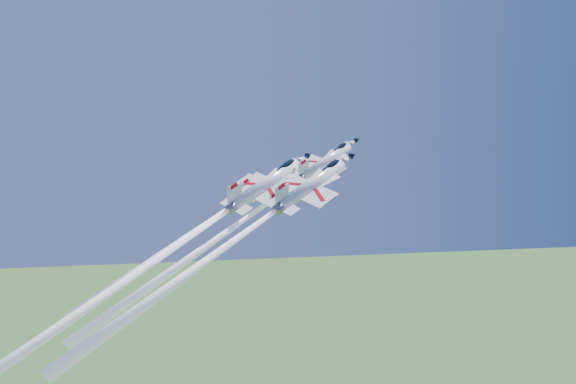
{
  "coord_description": "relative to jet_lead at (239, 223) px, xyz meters",
  "views": [
    {
      "loc": [
        -12.99,
        -103.46,
        127.9
      ],
      "look_at": [
        0.0,
        0.0,
        106.51
      ],
      "focal_mm": 40.0,
      "sensor_mm": 36.0,
      "label": 1
    }
  ],
  "objects": [
    {
      "name": "jet_left",
      "position": [
        -5.49,
        2.82,
        -0.87
      ],
      "size": [
        30.08,
        21.3,
        30.62
      ],
      "rotation": [
        0.44,
        0.16,
        -0.98
      ],
      "color": "white"
    },
    {
      "name": "jet_slot",
      "position": [
        -15.91,
        -7.67,
        -5.55
      ],
      "size": [
        47.02,
        33.77,
        53.75
      ],
      "rotation": [
        0.44,
        0.16,
        -0.98
      ],
      "color": "white"
    },
    {
      "name": "jet_right",
      "position": [
        -1.81,
        -9.0,
        -0.7
      ],
      "size": [
        35.75,
        25.27,
        35.78
      ],
      "rotation": [
        0.44,
        0.16,
        -0.98
      ],
      "color": "white"
    },
    {
      "name": "jet_lead",
      "position": [
        0.0,
        0.0,
        0.0
      ],
      "size": [
        36.24,
        25.94,
        40.38
      ],
      "rotation": [
        0.44,
        0.16,
        -0.98
      ],
      "color": "white"
    }
  ]
}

